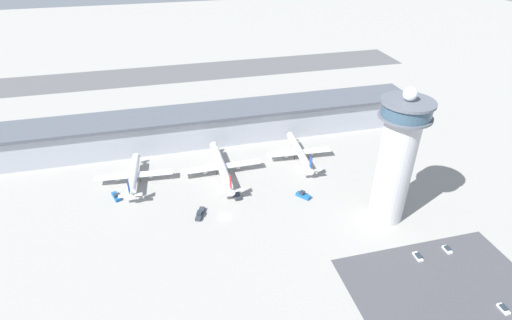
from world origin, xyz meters
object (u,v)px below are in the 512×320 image
airplane_gate_alpha (134,175)px  car_blue_compact (504,309)px  control_tower (396,158)px  airplane_gate_charlie (300,152)px  service_truck_catering (200,214)px  service_truck_fuel (116,196)px  service_truck_baggage (237,196)px  car_yellow_taxi (418,257)px  car_white_wagon (447,249)px  service_truck_water (303,195)px  airplane_gate_bravo (222,167)px

airplane_gate_alpha → car_blue_compact: bearing=-41.8°
control_tower → airplane_gate_charlie: size_ratio=1.49×
service_truck_catering → service_truck_fuel: 40.99m
service_truck_fuel → service_truck_catering: bearing=-31.4°
service_truck_baggage → service_truck_catering: bearing=-154.1°
airplane_gate_charlie → service_truck_fuel: airplane_gate_charlie is taller
car_yellow_taxi → car_white_wagon: size_ratio=1.15×
car_yellow_taxi → car_blue_compact: bearing=-63.8°
service_truck_baggage → car_blue_compact: 106.72m
airplane_gate_alpha → car_white_wagon: (114.95, -75.49, -3.65)m
service_truck_fuel → car_white_wagon: service_truck_fuel is taller
control_tower → service_truck_catering: (-75.36, 19.27, -27.64)m
airplane_gate_alpha → airplane_gate_charlie: size_ratio=0.94×
service_truck_baggage → control_tower: bearing=-25.8°
control_tower → service_truck_water: control_tower is taller
control_tower → airplane_gate_bravo: 81.25m
airplane_gate_charlie → car_blue_compact: airplane_gate_charlie is taller
control_tower → car_yellow_taxi: control_tower is taller
airplane_gate_charlie → car_blue_compact: 109.00m
airplane_gate_alpha → service_truck_baggage: bearing=-27.5°
service_truck_baggage → car_yellow_taxi: bearing=-42.6°
control_tower → car_blue_compact: control_tower is taller
airplane_gate_alpha → airplane_gate_charlie: 82.65m
service_truck_fuel → car_blue_compact: size_ratio=1.76×
service_truck_catering → car_white_wagon: size_ratio=2.11×
airplane_gate_bravo → service_truck_fuel: size_ratio=5.95×
airplane_gate_alpha → airplane_gate_bravo: (41.31, -3.06, 0.18)m
service_truck_baggage → service_truck_water: size_ratio=0.88×
airplane_gate_charlie → car_yellow_taxi: 79.33m
control_tower → airplane_gate_charlie: control_tower is taller
service_truck_baggage → service_truck_water: service_truck_water is taller
service_truck_baggage → service_truck_water: (28.88, -7.08, 0.04)m
airplane_gate_charlie → service_truck_baggage: airplane_gate_charlie is taller
service_truck_fuel → service_truck_water: service_truck_water is taller
airplane_gate_charlie → service_truck_baggage: (-38.01, -24.00, -3.52)m
airplane_gate_bravo → airplane_gate_alpha: bearing=175.8°
car_white_wagon → service_truck_fuel: bearing=152.1°
car_white_wagon → car_blue_compact: size_ratio=0.97×
service_truck_water → car_white_wagon: service_truck_water is taller
airplane_gate_alpha → service_truck_baggage: 50.42m
service_truck_fuel → car_white_wagon: size_ratio=1.82×
control_tower → airplane_gate_alpha: (-102.27, 51.08, -24.24)m
car_white_wagon → service_truck_water: bearing=132.5°
service_truck_baggage → airplane_gate_bravo: bearing=99.4°
airplane_gate_alpha → airplane_gate_charlie: bearing=0.5°
control_tower → service_truck_fuel: 120.79m
airplane_gate_alpha → service_truck_fuel: (-8.08, -10.47, -3.41)m
car_white_wagon → airplane_gate_bravo: bearing=135.5°
control_tower → car_yellow_taxi: bearing=-90.5°
airplane_gate_alpha → airplane_gate_charlie: airplane_gate_charlie is taller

